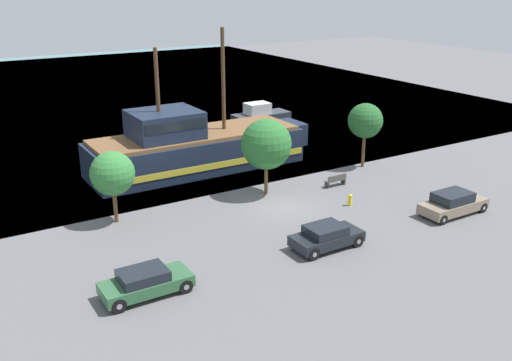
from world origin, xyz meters
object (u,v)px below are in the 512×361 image
object	(u,v)px
parked_car_curb_rear	(453,203)
fire_hydrant	(350,199)
moored_boat_dockside	(260,115)
bench_promenade_east	(336,180)
pirate_ship	(194,147)
parked_car_curb_front	(146,282)
parked_car_curb_mid	(326,236)

from	to	relation	value
parked_car_curb_rear	fire_hydrant	world-z (taller)	parked_car_curb_rear
moored_boat_dockside	parked_car_curb_rear	distance (m)	26.05
fire_hydrant	bench_promenade_east	distance (m)	3.56
pirate_ship	moored_boat_dockside	bearing A→B (deg)	39.58
parked_car_curb_front	parked_car_curb_rear	xyz separation A→B (m)	(19.35, -0.80, 0.05)
parked_car_curb_mid	moored_boat_dockside	bearing A→B (deg)	65.38
parked_car_curb_front	moored_boat_dockside	bearing A→B (deg)	49.25
parked_car_curb_front	bench_promenade_east	bearing A→B (deg)	22.34
parked_car_curb_rear	fire_hydrant	distance (m)	6.18
moored_boat_dockside	parked_car_curb_mid	world-z (taller)	moored_boat_dockside
pirate_ship	parked_car_curb_rear	distance (m)	18.76
moored_boat_dockside	parked_car_curb_mid	size ratio (longest dim) A/B	1.50
moored_boat_dockside	parked_car_curb_rear	world-z (taller)	moored_boat_dockside
parked_car_curb_rear	parked_car_curb_mid	bearing A→B (deg)	177.77
parked_car_curb_mid	pirate_ship	bearing A→B (deg)	90.80
moored_boat_dockside	pirate_ship	bearing A→B (deg)	-140.42
pirate_ship	moored_boat_dockside	world-z (taller)	pirate_ship
pirate_ship	parked_car_curb_rear	bearing A→B (deg)	-59.11
parked_car_curb_front	parked_car_curb_mid	bearing A→B (deg)	-2.50
bench_promenade_east	fire_hydrant	bearing A→B (deg)	-114.66
parked_car_curb_front	parked_car_curb_rear	size ratio (longest dim) A/B	0.93
parked_car_curb_rear	bench_promenade_east	size ratio (longest dim) A/B	2.81
parked_car_curb_rear	bench_promenade_east	xyz separation A→B (m)	(-2.93, 7.55, -0.26)
parked_car_curb_rear	fire_hydrant	size ratio (longest dim) A/B	5.76
parked_car_curb_mid	parked_car_curb_rear	distance (m)	9.41
pirate_ship	fire_hydrant	distance (m)	12.93
parked_car_curb_mid	bench_promenade_east	xyz separation A→B (m)	(6.46, 7.18, -0.22)
pirate_ship	parked_car_curb_front	xyz separation A→B (m)	(-9.73, -15.28, -1.08)
pirate_ship	moored_boat_dockside	size ratio (longest dim) A/B	2.98
parked_car_curb_mid	bench_promenade_east	world-z (taller)	parked_car_curb_mid
fire_hydrant	moored_boat_dockside	bearing A→B (deg)	72.69
bench_promenade_east	parked_car_curb_rear	bearing A→B (deg)	-68.75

